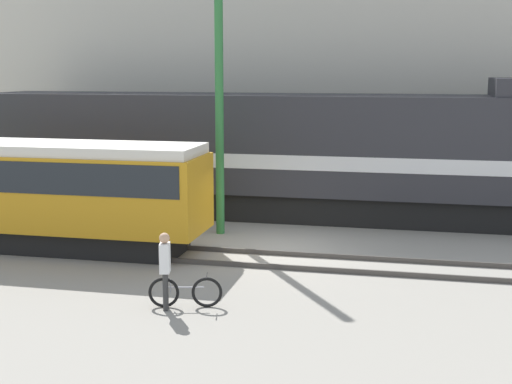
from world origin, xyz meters
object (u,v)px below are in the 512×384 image
Objects in this scene: streetcar at (23,188)px; utility_pole_center at (219,89)px; person at (165,263)px; bicycle at (185,292)px; freight_locomotive at (274,153)px.

utility_pole_center is at bearing 30.02° from streetcar.
bicycle is at bearing 32.08° from person.
bicycle is (0.02, -10.36, -1.99)m from freight_locomotive.
freight_locomotive is at bearing 88.00° from person.
freight_locomotive reaches higher than bicycle.
freight_locomotive is at bearing 43.39° from streetcar.
freight_locomotive is 11.89× the size of person.
utility_pole_center reaches higher than streetcar.
utility_pole_center is (-1.18, -3.06, 2.39)m from freight_locomotive.
bicycle is 0.93× the size of person.
bicycle is 0.17× the size of utility_pole_center.
person is at bearing -147.92° from bicycle.
utility_pole_center is (-1.20, 7.29, 4.38)m from bicycle.
bicycle is 0.86m from person.
bicycle is 8.59m from utility_pole_center.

